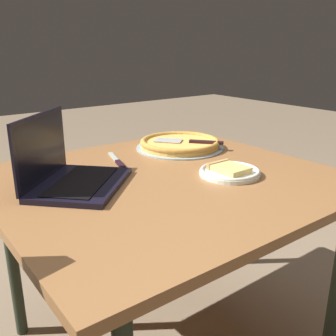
{
  "coord_description": "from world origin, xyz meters",
  "views": [
    {
      "loc": [
        -0.76,
        -1.01,
        1.18
      ],
      "look_at": [
        -0.02,
        -0.04,
        0.79
      ],
      "focal_mm": 40.73,
      "sensor_mm": 36.0,
      "label": 1
    }
  ],
  "objects_px": {
    "pizza_plate": "(229,171)",
    "pizza_tray": "(180,144)",
    "table_knife": "(118,161)",
    "dining_table": "(165,194)",
    "laptop": "(69,173)"
  },
  "relations": [
    {
      "from": "dining_table",
      "to": "pizza_tray",
      "type": "xyz_separation_m",
      "value": [
        0.28,
        0.27,
        0.09
      ]
    },
    {
      "from": "dining_table",
      "to": "laptop",
      "type": "height_order",
      "value": "laptop"
    },
    {
      "from": "pizza_plate",
      "to": "table_knife",
      "type": "height_order",
      "value": "pizza_plate"
    },
    {
      "from": "dining_table",
      "to": "table_knife",
      "type": "relative_size",
      "value": 5.05
    },
    {
      "from": "dining_table",
      "to": "pizza_tray",
      "type": "height_order",
      "value": "pizza_tray"
    },
    {
      "from": "laptop",
      "to": "pizza_tray",
      "type": "relative_size",
      "value": 1.08
    },
    {
      "from": "pizza_plate",
      "to": "pizza_tray",
      "type": "bearing_deg",
      "value": 76.99
    },
    {
      "from": "dining_table",
      "to": "laptop",
      "type": "distance_m",
      "value": 0.35
    },
    {
      "from": "pizza_plate",
      "to": "table_knife",
      "type": "relative_size",
      "value": 0.95
    },
    {
      "from": "pizza_plate",
      "to": "table_knife",
      "type": "xyz_separation_m",
      "value": [
        -0.24,
        0.37,
        -0.01
      ]
    },
    {
      "from": "table_knife",
      "to": "pizza_plate",
      "type": "bearing_deg",
      "value": -57.26
    },
    {
      "from": "pizza_plate",
      "to": "laptop",
      "type": "bearing_deg",
      "value": 154.72
    },
    {
      "from": "laptop",
      "to": "pizza_plate",
      "type": "relative_size",
      "value": 1.96
    },
    {
      "from": "dining_table",
      "to": "pizza_plate",
      "type": "bearing_deg",
      "value": -32.89
    },
    {
      "from": "pizza_plate",
      "to": "dining_table",
      "type": "bearing_deg",
      "value": 147.11
    }
  ]
}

